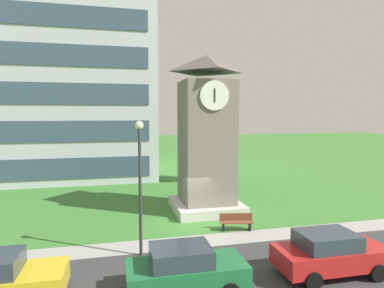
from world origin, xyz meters
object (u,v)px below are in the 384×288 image
Objects in this scene: street_lamp at (140,173)px; parked_car_green at (185,269)px; clock_tower at (207,143)px; tree_near_tower at (202,143)px; park_bench at (236,222)px; parked_car_red at (330,253)px.

parked_car_green is at bearing -70.61° from street_lamp.
street_lamp is (-4.73, -5.98, -0.74)m from clock_tower.
tree_near_tower is at bearing 76.36° from clock_tower.
park_bench is 0.35× the size of tree_near_tower.
parked_car_green is 0.96× the size of parked_car_red.
park_bench is 5.85m from parked_car_red.
clock_tower is 5.35× the size of park_bench.
clock_tower is 9.36m from tree_near_tower.
parked_car_red is (5.80, 0.04, 0.00)m from parked_car_green.
street_lamp is 1.42× the size of parked_car_green.
street_lamp reaches higher than tree_near_tower.
street_lamp is at bearing 109.39° from parked_car_green.
clock_tower is at bearing 98.30° from park_bench.
street_lamp is 16.57m from tree_near_tower.
tree_near_tower is 1.21× the size of parked_car_red.
clock_tower is 10.38m from parked_car_red.
street_lamp is 1.36× the size of parked_car_red.
clock_tower is 7.66m from street_lamp.
street_lamp is at bearing -114.73° from tree_near_tower.
park_bench is (0.57, -3.91, -3.97)m from clock_tower.
clock_tower is 5.60m from park_bench.
street_lamp reaches higher than parked_car_green.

